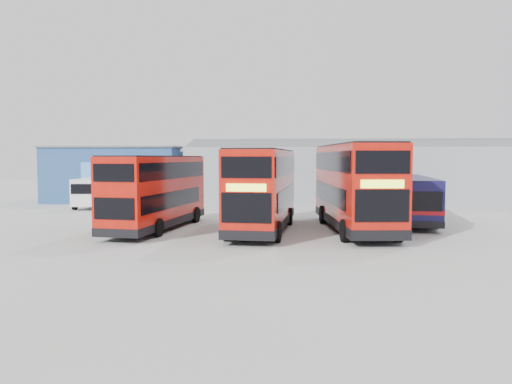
{
  "coord_description": "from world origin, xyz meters",
  "views": [
    {
      "loc": [
        2.25,
        -28.27,
        4.13
      ],
      "look_at": [
        0.21,
        0.7,
        2.1
      ],
      "focal_mm": 35.0,
      "sensor_mm": 36.0,
      "label": 1
    }
  ],
  "objects_px": {
    "double_decker_centre": "(263,191)",
    "panel_van": "(96,191)",
    "maintenance_shed": "(351,173)",
    "double_decker_left": "(157,193)",
    "double_decker_right": "(354,188)",
    "single_decker_blue": "(409,200)",
    "office_block": "(120,174)"
  },
  "relations": [
    {
      "from": "office_block",
      "to": "panel_van",
      "type": "bearing_deg",
      "value": -87.2
    },
    {
      "from": "double_decker_right",
      "to": "single_decker_blue",
      "type": "height_order",
      "value": "double_decker_right"
    },
    {
      "from": "double_decker_centre",
      "to": "single_decker_blue",
      "type": "height_order",
      "value": "double_decker_centre"
    },
    {
      "from": "double_decker_right",
      "to": "double_decker_centre",
      "type": "bearing_deg",
      "value": -178.88
    },
    {
      "from": "office_block",
      "to": "double_decker_left",
      "type": "distance_m",
      "value": 20.33
    },
    {
      "from": "double_decker_centre",
      "to": "panel_van",
      "type": "distance_m",
      "value": 18.72
    },
    {
      "from": "double_decker_left",
      "to": "double_decker_centre",
      "type": "relative_size",
      "value": 0.93
    },
    {
      "from": "double_decker_right",
      "to": "panel_van",
      "type": "height_order",
      "value": "double_decker_right"
    },
    {
      "from": "double_decker_centre",
      "to": "double_decker_left",
      "type": "bearing_deg",
      "value": -176.02
    },
    {
      "from": "double_decker_right",
      "to": "single_decker_blue",
      "type": "relative_size",
      "value": 1.08
    },
    {
      "from": "office_block",
      "to": "panel_van",
      "type": "height_order",
      "value": "office_block"
    },
    {
      "from": "maintenance_shed",
      "to": "panel_van",
      "type": "height_order",
      "value": "maintenance_shed"
    },
    {
      "from": "office_block",
      "to": "double_decker_centre",
      "type": "distance_m",
      "value": 23.64
    },
    {
      "from": "double_decker_left",
      "to": "double_decker_right",
      "type": "height_order",
      "value": "double_decker_right"
    },
    {
      "from": "double_decker_left",
      "to": "panel_van",
      "type": "distance_m",
      "value": 14.47
    },
    {
      "from": "panel_van",
      "to": "maintenance_shed",
      "type": "bearing_deg",
      "value": 19.0
    },
    {
      "from": "double_decker_left",
      "to": "double_decker_right",
      "type": "relative_size",
      "value": 0.87
    },
    {
      "from": "double_decker_left",
      "to": "maintenance_shed",
      "type": "bearing_deg",
      "value": -115.03
    },
    {
      "from": "double_decker_right",
      "to": "single_decker_blue",
      "type": "xyz_separation_m",
      "value": [
        4.0,
        4.05,
        -0.99
      ]
    },
    {
      "from": "double_decker_centre",
      "to": "panel_van",
      "type": "height_order",
      "value": "double_decker_centre"
    },
    {
      "from": "double_decker_right",
      "to": "single_decker_blue",
      "type": "distance_m",
      "value": 5.78
    },
    {
      "from": "single_decker_blue",
      "to": "office_block",
      "type": "bearing_deg",
      "value": -24.06
    },
    {
      "from": "office_block",
      "to": "panel_van",
      "type": "relative_size",
      "value": 2.18
    },
    {
      "from": "office_block",
      "to": "single_decker_blue",
      "type": "bearing_deg",
      "value": -30.27
    },
    {
      "from": "double_decker_centre",
      "to": "panel_van",
      "type": "bearing_deg",
      "value": 145.29
    },
    {
      "from": "maintenance_shed",
      "to": "double_decker_centre",
      "type": "relative_size",
      "value": 2.78
    },
    {
      "from": "maintenance_shed",
      "to": "single_decker_blue",
      "type": "distance_m",
      "value": 16.05
    },
    {
      "from": "office_block",
      "to": "single_decker_blue",
      "type": "height_order",
      "value": "office_block"
    },
    {
      "from": "office_block",
      "to": "double_decker_left",
      "type": "bearing_deg",
      "value": -64.95
    },
    {
      "from": "maintenance_shed",
      "to": "office_block",
      "type": "bearing_deg",
      "value": -174.79
    },
    {
      "from": "maintenance_shed",
      "to": "double_decker_left",
      "type": "relative_size",
      "value": 2.99
    },
    {
      "from": "maintenance_shed",
      "to": "single_decker_blue",
      "type": "relative_size",
      "value": 2.83
    }
  ]
}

